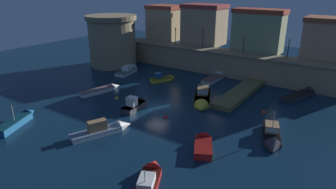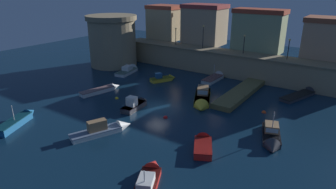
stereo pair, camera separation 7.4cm
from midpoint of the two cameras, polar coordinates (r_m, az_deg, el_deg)
ground_plane at (r=36.53m, az=-2.19°, el=-2.42°), size 96.62×96.62×0.00m
quay_wall at (r=50.74m, az=10.08°, el=6.19°), size 38.49×4.10×3.86m
old_town_backdrop at (r=53.60m, az=12.51°, el=12.32°), size 37.49×5.34×7.20m
fortress_tower at (r=55.61m, az=-10.70°, el=10.18°), size 9.06×9.06×9.04m
pier_dock at (r=41.36m, az=13.68°, el=0.28°), size 2.60×12.77×0.70m
quay_lamp_0 at (r=54.27m, az=1.42°, el=11.69°), size 0.32×0.32×3.00m
quay_lamp_1 at (r=51.41m, az=6.71°, el=11.64°), size 0.32×0.32×3.89m
quay_lamp_2 at (r=48.55m, az=14.38°, el=9.98°), size 0.32×0.32×2.96m
quay_lamp_3 at (r=46.69m, az=22.17°, el=8.75°), size 0.32×0.32×3.01m
moored_boat_0 at (r=42.56m, az=-12.47°, el=0.95°), size 2.43×6.29×1.12m
moored_boat_1 at (r=27.97m, az=6.71°, el=-9.38°), size 3.30×4.38×1.47m
moored_boat_2 at (r=46.23m, az=-0.84°, el=3.12°), size 3.05×4.29×1.63m
moored_boat_3 at (r=36.31m, az=-6.16°, el=-1.83°), size 1.81×4.72×2.05m
moored_boat_4 at (r=30.92m, az=-11.99°, el=-6.50°), size 3.76×6.46×1.97m
moored_boat_5 at (r=35.95m, az=-26.84°, el=-4.43°), size 3.73×6.04×2.63m
moored_boat_7 at (r=44.12m, az=24.49°, el=0.13°), size 3.84×7.35×1.48m
moored_boat_8 at (r=51.50m, az=-7.45°, el=4.75°), size 2.95×6.12×2.41m
moored_boat_9 at (r=23.12m, az=-3.94°, el=-16.42°), size 4.44×6.94×2.45m
moored_boat_10 at (r=47.82m, az=9.14°, el=3.33°), size 1.72×5.86×3.04m
moored_boat_11 at (r=38.10m, az=6.53°, el=-0.84°), size 4.86×7.36×2.08m
moored_boat_12 at (r=30.42m, az=19.27°, el=-7.83°), size 3.38×5.96×3.39m
mooring_buoy_0 at (r=39.73m, az=-9.89°, el=-0.79°), size 0.47×0.47×0.47m
mooring_buoy_1 at (r=33.63m, az=-0.54°, el=-4.51°), size 0.50×0.50×0.50m
mooring_buoy_2 at (r=36.76m, az=17.89°, el=-3.31°), size 0.51×0.51×0.51m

